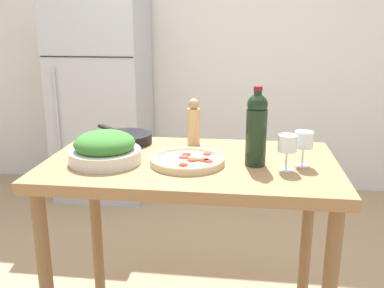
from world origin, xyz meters
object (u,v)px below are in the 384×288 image
wine_glass_near (287,145)px  salad_bowl (105,149)px  homemade_pizza (187,160)px  cast_iron_skillet (126,138)px  pepper_mill (194,123)px  wine_glass_far (304,142)px  refrigerator (102,99)px  wine_bottle (256,128)px

wine_glass_near → salad_bowl: (-0.73, 0.01, -0.04)m
homemade_pizza → cast_iron_skillet: 0.44m
wine_glass_near → salad_bowl: bearing=179.3°
cast_iron_skillet → pepper_mill: bearing=1.8°
homemade_pizza → wine_glass_near: bearing=-4.1°
wine_glass_near → wine_glass_far: 0.09m
pepper_mill → salad_bowl: bearing=-136.6°
refrigerator → wine_bottle: 2.22m
refrigerator → cast_iron_skillet: 1.69m
pepper_mill → wine_glass_far: bearing=-28.8°
pepper_mill → salad_bowl: pepper_mill is taller
salad_bowl → cast_iron_skillet: size_ratio=0.91×
homemade_pizza → pepper_mill: bearing=92.1°
homemade_pizza → cast_iron_skillet: bearing=139.9°
pepper_mill → homemade_pizza: pepper_mill is taller
homemade_pizza → wine_glass_far: bearing=4.0°
wine_bottle → homemade_pizza: size_ratio=1.05×
cast_iron_skillet → wine_glass_far: bearing=-17.4°
refrigerator → wine_glass_near: 2.33m
pepper_mill → cast_iron_skillet: 0.33m
refrigerator → wine_glass_far: size_ratio=11.98×
wine_bottle → pepper_mill: 0.39m
wine_glass_far → salad_bowl: size_ratio=0.48×
cast_iron_skillet → wine_bottle: bearing=-23.1°
wine_glass_near → wine_glass_far: size_ratio=1.00×
wine_bottle → wine_glass_far: size_ratio=2.25×
salad_bowl → pepper_mill: bearing=43.4°
wine_bottle → salad_bowl: size_ratio=1.09×
pepper_mill → cast_iron_skillet: pepper_mill is taller
pepper_mill → salad_bowl: 0.45m
wine_glass_far → pepper_mill: 0.54m
pepper_mill → salad_bowl: size_ratio=0.75×
wine_bottle → pepper_mill: (-0.28, 0.27, -0.05)m
cast_iron_skillet → salad_bowl: bearing=-91.0°
wine_glass_near → homemade_pizza: 0.40m
refrigerator → wine_glass_near: size_ratio=11.98×
wine_bottle → pepper_mill: size_ratio=1.45×
salad_bowl → homemade_pizza: salad_bowl is taller
wine_bottle → cast_iron_skillet: bearing=156.9°
wine_bottle → homemade_pizza: bearing=-175.3°
wine_glass_far → salad_bowl: bearing=-176.3°
wine_glass_near → salad_bowl: 0.73m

